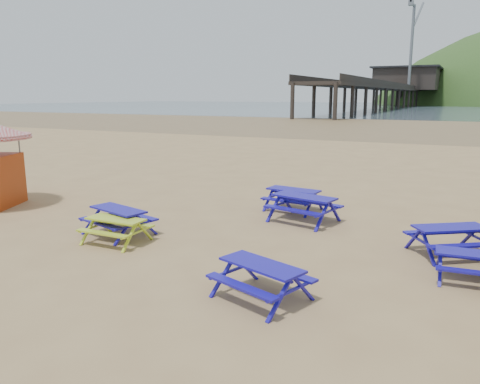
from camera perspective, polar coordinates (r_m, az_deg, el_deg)
The scene contains 11 objects.
ground at distance 13.51m, azimuth -1.77°, elevation -5.42°, with size 400.00×400.00×0.00m, color tan.
wet_sand at distance 66.78m, azimuth 21.19°, elevation 7.50°, with size 400.00×400.00×0.00m, color olive.
sea at distance 181.53m, azimuth 24.70°, elevation 9.38°, with size 400.00×400.00×0.00m, color #435460.
picnic_table_blue_a at distance 16.50m, azimuth 6.51°, elevation -0.95°, with size 1.99×1.68×0.77m.
picnic_table_blue_b at distance 15.07m, azimuth 7.77°, elevation -2.04°, with size 2.31×2.01×0.85m.
picnic_table_blue_c at distance 12.97m, azimuth 24.19°, elevation -5.46°, with size 2.30×2.21×0.75m.
picnic_table_blue_d at distance 14.03m, azimuth -14.57°, elevation -3.50°, with size 2.16×1.90×0.77m.
picnic_table_blue_e at distance 9.42m, azimuth 2.64°, elevation -10.82°, with size 2.10×1.89×0.73m.
picnic_table_blue_f at distance 11.44m, azimuth 26.54°, elevation -8.18°, with size 1.65×1.38×0.65m.
picnic_table_yellow at distance 13.30m, azimuth -14.85°, elevation -4.54°, with size 1.66×1.35×0.69m.
pier at distance 191.14m, azimuth 19.44°, elevation 11.48°, with size 24.00×220.00×39.29m.
Camera 1 is at (6.08, -11.39, 3.97)m, focal length 35.00 mm.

